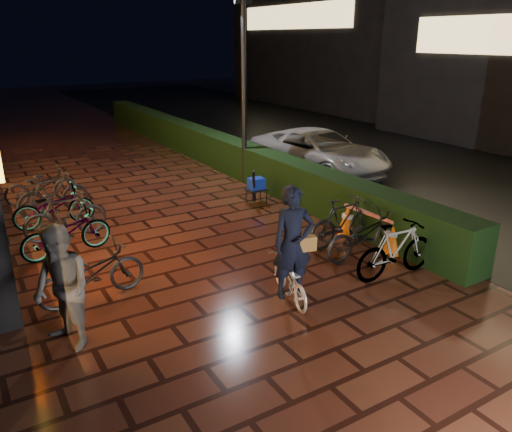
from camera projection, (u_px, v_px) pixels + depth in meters
ground at (251, 283)px, 8.45m from camera, size 80.00×80.00×0.00m
asphalt_road at (404, 160)px, 16.87m from camera, size 11.00×60.00×0.01m
hedge at (213, 148)px, 16.33m from camera, size 0.70×20.00×1.00m
bystander_person at (62, 289)px, 6.45m from camera, size 0.91×1.02×1.72m
van at (319, 152)px, 15.13m from camera, size 2.79×4.90×1.29m
lamp_post_hedge at (244, 83)px, 13.33m from camera, size 0.48×0.15×5.05m
cyclist at (291, 260)px, 7.66m from camera, size 0.76×1.39×1.89m
traffic_barrier at (370, 228)px, 10.00m from camera, size 0.51×1.62×0.65m
cart_assembly at (256, 185)px, 12.32m from camera, size 0.53×0.51×0.94m
parked_bikes_storefront at (60, 214)px, 10.33m from camera, size 2.00×6.28×1.00m
parked_bikes_hedge at (366, 235)px, 9.22m from camera, size 1.82×2.09×1.00m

